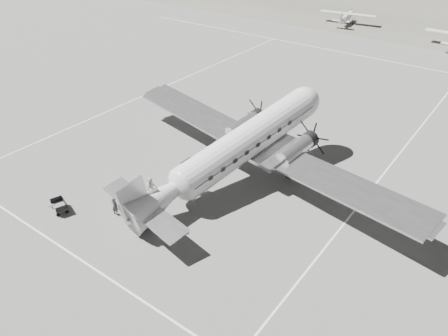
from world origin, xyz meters
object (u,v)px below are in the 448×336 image
Objects in this scene: light_plane_left at (346,18)px; baggage_cart_far at (59,206)px; ground_crew at (115,206)px; baggage_cart_near at (136,200)px; ramp_agent at (152,187)px; passenger at (180,176)px; dc3_airliner at (238,149)px.

light_plane_left is 6.74× the size of baggage_cart_far.
ground_crew is (3.86, 2.31, 0.35)m from baggage_cart_far.
baggage_cart_far is at bearing -158.06° from baggage_cart_near.
ramp_agent reaches higher than ground_crew.
passenger reaches higher than baggage_cart_far.
dc3_airliner reaches higher than ramp_agent.
passenger is (10.70, -60.10, -0.29)m from light_plane_left.
dc3_airliner is 9.36m from baggage_cart_near.
baggage_cart_near is at bearing -89.68° from light_plane_left.
dc3_airliner is at bearing -64.42° from passenger.
baggage_cart_far is 0.84× the size of ramp_agent.
baggage_cart_near is 0.89× the size of passenger.
baggage_cart_near is at bearing 63.40° from baggage_cart_far.
dc3_airliner reaches higher than passenger.
light_plane_left is 68.76m from baggage_cart_far.
passenger is at bearing -114.19° from ground_crew.
passenger is at bearing 56.53° from baggage_cart_near.
ground_crew is at bearing -161.30° from ramp_agent.
light_plane_left is 7.31× the size of baggage_cart_near.
light_plane_left is at bearing -8.33° from passenger.
baggage_cart_far is 0.99× the size of ground_crew.
ground_crew is (9.50, -66.22, -0.31)m from light_plane_left.
dc3_airliner is 20.26× the size of ground_crew.
baggage_cart_far is at bearing -93.67° from light_plane_left.
baggage_cart_far is (-8.66, -11.91, -2.62)m from dc3_airliner.
ramp_agent is at bearing -89.21° from light_plane_left.
dc3_airliner is 14.96m from baggage_cart_far.
light_plane_left reaches higher than baggage_cart_near.
light_plane_left is 5.68× the size of ramp_agent.
passenger is (-3.61, -3.48, -2.25)m from dc3_airliner.
dc3_airliner is 3.03× the size of light_plane_left.
dc3_airliner is 20.44× the size of baggage_cart_far.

